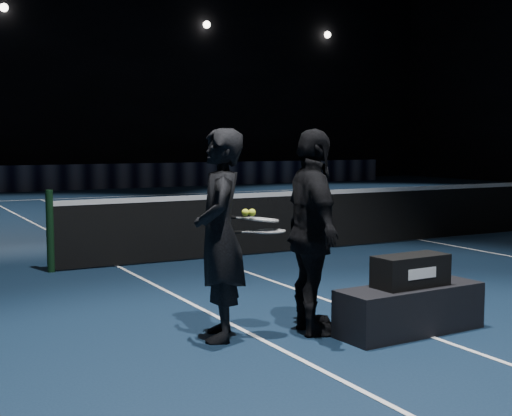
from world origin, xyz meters
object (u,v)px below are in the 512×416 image
(player_b, at_px, (313,232))
(racket_lower, at_px, (270,231))
(racket_upper, at_px, (263,220))
(player_bench, at_px, (410,309))
(tennis_balls, at_px, (248,211))
(player_a, at_px, (220,235))
(racket_bag, at_px, (411,271))

(player_b, relative_size, racket_lower, 2.73)
(racket_lower, height_order, racket_upper, racket_upper)
(player_bench, xyz_separation_m, tennis_balls, (-1.36, 0.58, 0.92))
(player_b, bearing_deg, player_bench, -102.40)
(player_a, distance_m, racket_upper, 0.42)
(player_bench, relative_size, player_b, 0.77)
(racket_bag, height_order, racket_lower, racket_lower)
(racket_bag, height_order, tennis_balls, tennis_balls)
(player_b, relative_size, tennis_balls, 15.48)
(racket_bag, xyz_separation_m, racket_upper, (-1.21, 0.57, 0.47))
(player_a, xyz_separation_m, racket_upper, (0.40, -0.07, 0.12))
(player_b, height_order, racket_lower, player_b)
(player_a, height_order, racket_upper, player_a)
(racket_lower, xyz_separation_m, tennis_balls, (-0.19, 0.06, 0.19))
(player_b, distance_m, tennis_balls, 0.63)
(player_bench, xyz_separation_m, racket_bag, (0.00, 0.00, 0.36))
(player_a, bearing_deg, tennis_balls, 98.66)
(racket_lower, bearing_deg, tennis_balls, 178.53)
(player_b, height_order, tennis_balls, player_b)
(player_bench, relative_size, tennis_balls, 11.95)
(player_a, xyz_separation_m, racket_lower, (0.43, -0.13, 0.02))
(player_bench, distance_m, racket_lower, 1.48)
(player_a, bearing_deg, racket_upper, 103.25)
(player_bench, bearing_deg, racket_upper, 151.79)
(racket_bag, height_order, player_b, player_b)
(player_bench, xyz_separation_m, player_a, (-1.61, 0.65, 0.71))
(racket_bag, bearing_deg, player_b, 149.77)
(player_a, xyz_separation_m, player_b, (0.82, -0.24, 0.00))
(player_b, distance_m, racket_upper, 0.47)
(player_bench, height_order, racket_upper, racket_upper)
(racket_bag, height_order, player_a, player_a)
(player_bench, distance_m, player_b, 1.14)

